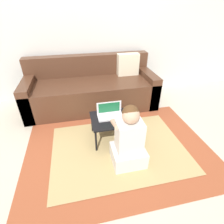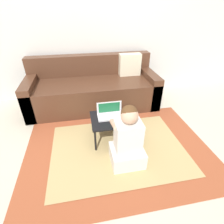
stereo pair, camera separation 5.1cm
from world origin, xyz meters
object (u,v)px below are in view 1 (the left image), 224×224
(couch, at_px, (92,89))
(laptop, at_px, (110,114))
(laptop_desk, at_px, (115,120))
(person_seated, at_px, (129,141))
(computer_mouse, at_px, (128,115))

(couch, relative_size, laptop, 6.67)
(laptop_desk, xyz_separation_m, person_seated, (0.05, -0.43, 0.02))
(laptop, distance_m, computer_mouse, 0.23)
(couch, distance_m, person_seated, 1.41)
(computer_mouse, relative_size, person_seated, 0.13)
(laptop_desk, distance_m, person_seated, 0.43)
(couch, height_order, computer_mouse, couch)
(couch, xyz_separation_m, person_seated, (0.22, -1.39, 0.02))
(couch, bearing_deg, computer_mouse, -70.51)
(computer_mouse, bearing_deg, person_seated, -105.85)
(couch, xyz_separation_m, computer_mouse, (0.34, -0.96, 0.05))
(person_seated, bearing_deg, computer_mouse, 74.15)
(couch, distance_m, laptop_desk, 0.97)
(couch, bearing_deg, laptop_desk, -80.04)
(laptop_desk, bearing_deg, person_seated, -83.51)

